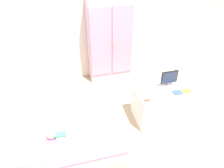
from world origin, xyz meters
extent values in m
cube|color=tan|center=(0.00, 0.00, -0.01)|extent=(10.00, 10.00, 0.02)
cube|color=silver|center=(0.00, 1.57, 1.35)|extent=(6.40, 0.05, 2.70)
cube|color=beige|center=(-0.67, -0.17, 0.06)|extent=(1.48, 0.83, 0.12)
cube|color=silver|center=(-0.67, -0.17, 0.19)|extent=(1.44, 0.79, 0.14)
cube|color=#B270C6|center=(-0.67, -0.17, 0.26)|extent=(1.47, 0.82, 0.02)
cube|color=silver|center=(-1.21, -0.17, 0.29)|extent=(0.32, 0.60, 0.05)
cube|color=#4CA375|center=(-0.68, -0.15, 0.30)|extent=(0.14, 0.09, 0.06)
cube|color=beige|center=(-0.53, -0.15, 0.29)|extent=(0.16, 0.05, 0.04)
cube|color=beige|center=(-0.54, -0.18, 0.29)|extent=(0.16, 0.05, 0.04)
cube|color=beige|center=(-0.67, -0.10, 0.28)|extent=(0.10, 0.04, 0.03)
cube|color=beige|center=(-0.68, -0.21, 0.28)|extent=(0.10, 0.04, 0.03)
sphere|color=beige|center=(-0.78, -0.14, 0.32)|extent=(0.09, 0.09, 0.09)
sphere|color=#E0C67F|center=(-0.79, -0.14, 0.32)|extent=(0.10, 0.10, 0.10)
cube|color=#EFADCC|center=(0.34, 1.40, 0.74)|extent=(0.76, 0.26, 1.49)
cube|color=#D298B3|center=(0.15, 1.26, 0.78)|extent=(0.36, 0.02, 1.22)
cube|color=#D298B3|center=(0.53, 1.26, 0.78)|extent=(0.36, 0.02, 1.22)
sphere|color=gold|center=(0.30, 1.24, 0.74)|extent=(0.02, 0.02, 0.02)
sphere|color=gold|center=(0.38, 1.24, 0.74)|extent=(0.02, 0.02, 0.02)
cube|color=white|center=(0.88, 0.12, 0.25)|extent=(0.94, 0.46, 0.50)
cylinder|color=#99999E|center=(0.90, 0.20, 0.51)|extent=(0.10, 0.10, 0.01)
cylinder|color=#99999E|center=(0.90, 0.20, 0.54)|extent=(0.02, 0.02, 0.05)
cube|color=black|center=(0.90, 0.20, 0.66)|extent=(0.24, 0.02, 0.19)
cube|color=#28334C|center=(0.90, 0.19, 0.66)|extent=(0.22, 0.01, 0.17)
cube|color=#8E6642|center=(0.48, -0.02, 0.51)|extent=(0.09, 0.01, 0.01)
cube|color=#8E6642|center=(0.48, -0.05, 0.51)|extent=(0.09, 0.01, 0.01)
cube|color=#D1B289|center=(0.48, -0.04, 0.55)|extent=(0.06, 0.03, 0.03)
cylinder|color=#D1B289|center=(0.51, -0.03, 0.53)|extent=(0.01, 0.01, 0.02)
cylinder|color=#D1B289|center=(0.51, -0.05, 0.53)|extent=(0.01, 0.01, 0.02)
cylinder|color=#D1B289|center=(0.46, -0.03, 0.53)|extent=(0.01, 0.01, 0.02)
cylinder|color=#D1B289|center=(0.46, -0.05, 0.53)|extent=(0.01, 0.01, 0.02)
cylinder|color=#D1B289|center=(0.51, -0.04, 0.58)|extent=(0.02, 0.02, 0.02)
sphere|color=#D1B289|center=(0.51, -0.04, 0.60)|extent=(0.03, 0.03, 0.03)
cube|color=blue|center=(0.95, 0.02, 0.51)|extent=(0.12, 0.10, 0.02)
cube|color=gold|center=(1.09, 0.02, 0.51)|extent=(0.14, 0.09, 0.02)
camera|label=1|loc=(-0.54, -2.08, 2.36)|focal=35.21mm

